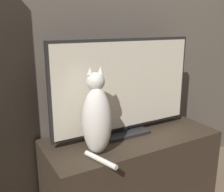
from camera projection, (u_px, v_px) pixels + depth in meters
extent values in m
cube|color=#60564C|center=(110.00, 13.00, 1.77)|extent=(4.80, 0.05, 2.60)
cube|color=#33281E|center=(131.00, 171.00, 1.79)|extent=(1.15, 0.50, 0.52)
cube|color=black|center=(124.00, 132.00, 1.76)|extent=(0.30, 0.18, 0.02)
cylinder|color=black|center=(124.00, 128.00, 1.75)|extent=(0.04, 0.04, 0.03)
cube|color=black|center=(124.00, 85.00, 1.68)|extent=(1.00, 0.02, 0.59)
cube|color=silver|center=(125.00, 86.00, 1.67)|extent=(0.96, 0.01, 0.56)
ellipsoid|color=silver|center=(97.00, 122.00, 1.44)|extent=(0.20, 0.19, 0.38)
ellipsoid|color=black|center=(96.00, 121.00, 1.50)|extent=(0.10, 0.07, 0.21)
sphere|color=silver|center=(96.00, 82.00, 1.41)|extent=(0.13, 0.13, 0.10)
cone|color=silver|center=(90.00, 71.00, 1.39)|extent=(0.04, 0.04, 0.04)
cone|color=silver|center=(101.00, 70.00, 1.40)|extent=(0.04, 0.04, 0.04)
cylinder|color=silver|center=(101.00, 160.00, 1.39)|extent=(0.09, 0.23, 0.03)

